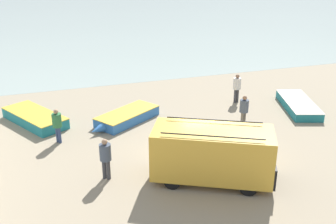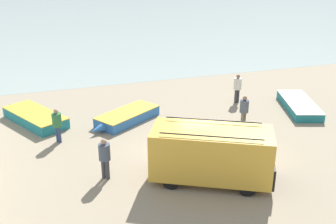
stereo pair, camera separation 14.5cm
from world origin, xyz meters
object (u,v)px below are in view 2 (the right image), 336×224
fishing_rowboat_1 (298,104)px  fishing_rowboat_2 (126,117)px  fisherman_0 (105,155)px  fishing_rowboat_0 (34,117)px  fisherman_2 (57,123)px  fisherman_1 (238,86)px  parked_van (212,153)px  fisherman_3 (244,109)px

fishing_rowboat_1 → fishing_rowboat_2: 10.40m
fishing_rowboat_2 → fisherman_0: 6.04m
fishing_rowboat_0 → fisherman_2: size_ratio=2.88×
fisherman_0 → fisherman_2: 4.44m
fishing_rowboat_1 → fisherman_2: fisherman_2 is taller
fisherman_2 → fisherman_1: bearing=-18.0°
fishing_rowboat_1 → fisherman_2: (-14.05, -0.29, 0.79)m
parked_van → fisherman_3: parked_van is taller
fishing_rowboat_2 → fishing_rowboat_1: bearing=140.0°
fishing_rowboat_2 → fisherman_2: 4.08m
fisherman_1 → fisherman_3: fisherman_1 is taller
fisherman_1 → fishing_rowboat_0: bearing=73.2°
parked_van → fisherman_0: parked_van is taller
fishing_rowboat_2 → fisherman_0: fisherman_0 is taller
fishing_rowboat_0 → fisherman_1: bearing=-122.7°
fishing_rowboat_0 → fisherman_2: 3.36m
fisherman_0 → fisherman_2: fisherman_0 is taller
fishing_rowboat_2 → fisherman_1: (7.27, 0.88, 0.81)m
parked_van → fisherman_2: bearing=162.9°
fisherman_1 → fishing_rowboat_1: bearing=-137.7°
parked_van → fishing_rowboat_1: size_ratio=0.99×
fishing_rowboat_0 → fishing_rowboat_2: fishing_rowboat_0 is taller
fisherman_3 → fisherman_1: bearing=133.5°
fishing_rowboat_0 → fisherman_2: (1.16, -3.07, 0.75)m
fishing_rowboat_2 → fisherman_1: 7.37m
fisherman_2 → fishing_rowboat_2: bearing=-8.3°
fisherman_1 → fisherman_2: fisherman_1 is taller
fisherman_2 → parked_van: bearing=-74.4°
fishing_rowboat_1 → fishing_rowboat_2: size_ratio=1.21×
fisherman_0 → fisherman_1: size_ratio=0.99×
fisherman_0 → fisherman_2: (-1.65, 4.13, -0.04)m
parked_van → fisherman_0: (-4.09, 1.46, -0.16)m
fishing_rowboat_1 → fisherman_3: (-4.49, -1.46, 0.81)m
fishing_rowboat_1 → fisherman_2: size_ratio=3.00×
fishing_rowboat_0 → fishing_rowboat_1: fishing_rowboat_0 is taller
fisherman_2 → fisherman_3: 9.63m
fishing_rowboat_1 → fishing_rowboat_2: fishing_rowboat_2 is taller
fisherman_0 → fishing_rowboat_1: bearing=141.1°
fishing_rowboat_1 → fisherman_0: bearing=127.8°
parked_van → fisherman_1: parked_van is taller
fisherman_0 → fisherman_1: bearing=156.3°
fisherman_0 → fisherman_3: fisherman_0 is taller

